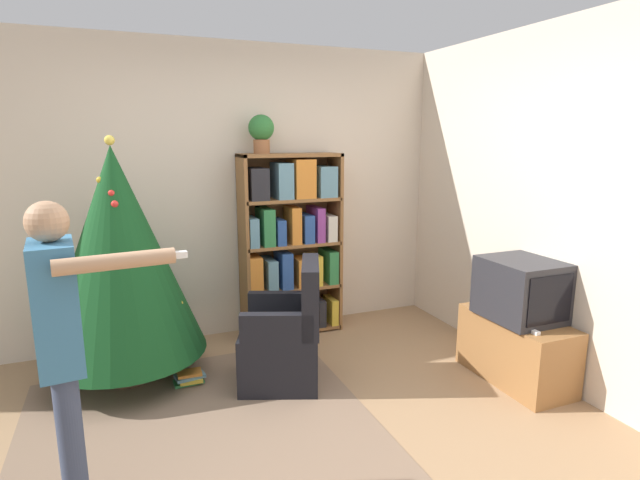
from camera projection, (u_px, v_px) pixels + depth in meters
The scene contains 13 objects.
ground_plane at pixel (312, 447), 2.94m from camera, with size 14.00×14.00×0.00m, color #9E7A56.
wall_back at pixel (232, 193), 4.49m from camera, with size 8.00×0.10×2.60m.
wall_right at pixel (583, 211), 3.40m from camera, with size 0.10×8.00×2.60m.
area_rug at pixel (202, 433), 3.07m from camera, with size 2.15×2.16×0.01m.
bookshelf at pixel (290, 245), 4.54m from camera, with size 0.90×0.33×1.65m.
tv_stand at pixel (516, 349), 3.71m from camera, with size 0.42×0.85×0.49m.
television at pixel (521, 289), 3.62m from camera, with size 0.47×0.54×0.44m.
game_remote at pixel (532, 331), 3.38m from camera, with size 0.04×0.12×0.02m.
christmas_tree at pixel (119, 253), 3.58m from camera, with size 1.17×1.17×1.81m.
armchair at pixel (285, 341), 3.67m from camera, with size 0.73×0.73×0.92m.
standing_person at pixel (63, 341), 2.23m from camera, with size 0.66×0.47×1.53m.
potted_plant at pixel (261, 131), 4.25m from camera, with size 0.22×0.22×0.33m.
book_pile_near_tree at pixel (190, 378), 3.69m from camera, with size 0.23×0.16×0.10m.
Camera 1 is at (-0.94, -2.45, 1.80)m, focal length 28.00 mm.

